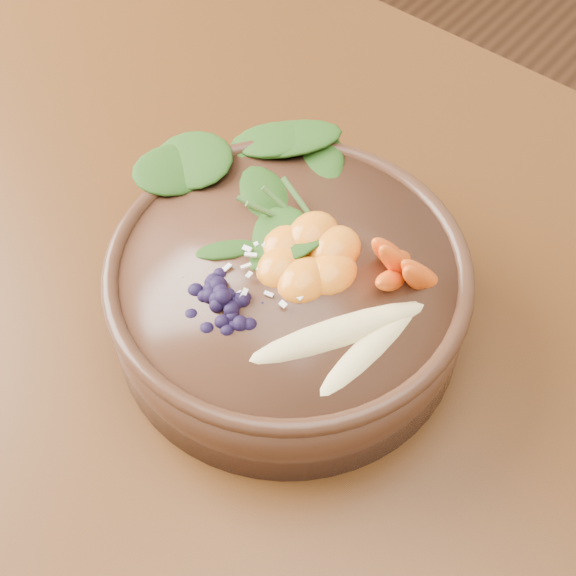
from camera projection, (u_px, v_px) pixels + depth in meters
The scene contains 7 objects.
stoneware_bowl at pixel (288, 296), 0.60m from camera, with size 0.27×0.27×0.07m, color #452718.
kale_heap at pixel (320, 182), 0.60m from camera, with size 0.17×0.16×0.04m, color #254F15, non-canonical shape.
carrot_cluster at pixel (414, 235), 0.55m from camera, with size 0.06×0.06×0.07m, color #F85918, non-canonical shape.
banana_halves at pixel (356, 329), 0.53m from camera, with size 0.09×0.14×0.03m.
mandarin_cluster at pixel (309, 246), 0.57m from camera, with size 0.08×0.08×0.03m, color orange, non-canonical shape.
blueberry_pile at pixel (222, 287), 0.54m from camera, with size 0.12×0.09×0.04m, color black, non-canonical shape.
coconut_flakes at pixel (268, 276), 0.57m from camera, with size 0.08×0.06×0.01m, color white, non-canonical shape.
Camera 1 is at (-0.03, -0.22, 1.27)m, focal length 50.00 mm.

